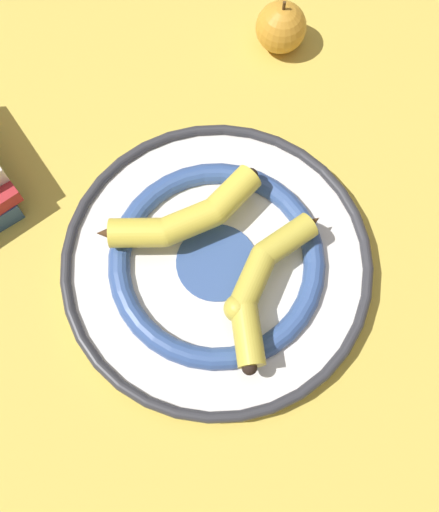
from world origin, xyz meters
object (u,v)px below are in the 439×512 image
banana_b (262,282)px  apple (281,27)px  banana_a (184,218)px  decorative_bowl (220,262)px

banana_b → apple: apple is taller
banana_a → banana_b: (0.06, -0.10, -0.00)m
banana_a → banana_b: size_ratio=1.32×
banana_a → apple: size_ratio=2.54×
banana_a → banana_b: bearing=-65.1°
decorative_bowl → banana_a: 0.07m
decorative_bowl → apple: bearing=56.1°
decorative_bowl → banana_a: banana_a is taller
banana_a → decorative_bowl: bearing=-69.9°
decorative_bowl → banana_b: bearing=-55.9°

